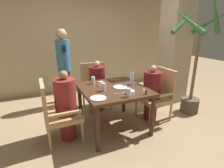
% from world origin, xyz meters
% --- Properties ---
extents(ground_plane, '(16.00, 16.00, 0.00)m').
position_xyz_m(ground_plane, '(0.00, 0.00, 0.00)').
color(ground_plane, '#9E8460').
extents(wall_back, '(8.00, 0.06, 2.80)m').
position_xyz_m(wall_back, '(0.00, 2.27, 1.40)').
color(wall_back, tan).
rests_on(wall_back, ground_plane).
extents(pillar_stone, '(0.53, 0.53, 2.70)m').
position_xyz_m(pillar_stone, '(1.83, 0.64, 1.35)').
color(pillar_stone, tan).
rests_on(pillar_stone, ground_plane).
extents(dining_table, '(1.04, 1.09, 0.73)m').
position_xyz_m(dining_table, '(0.00, 0.00, 0.64)').
color(dining_table, '#422819').
rests_on(dining_table, ground_plane).
extents(chair_left_side, '(0.53, 0.53, 0.96)m').
position_xyz_m(chair_left_side, '(-0.93, 0.00, 0.50)').
color(chair_left_side, tan).
rests_on(chair_left_side, ground_plane).
extents(diner_in_left_chair, '(0.32, 0.32, 1.10)m').
position_xyz_m(diner_in_left_chair, '(-0.78, 0.00, 0.56)').
color(diner_in_left_chair, maroon).
rests_on(diner_in_left_chair, ground_plane).
extents(chair_far_side, '(0.53, 0.53, 0.96)m').
position_xyz_m(chair_far_side, '(0.00, 0.96, 0.50)').
color(chair_far_side, tan).
rests_on(chair_far_side, ground_plane).
extents(diner_in_far_chair, '(0.32, 0.32, 1.05)m').
position_xyz_m(diner_in_far_chair, '(-0.00, 0.81, 0.54)').
color(diner_in_far_chair, maroon).
rests_on(diner_in_far_chair, ground_plane).
extents(chair_right_side, '(0.53, 0.53, 0.96)m').
position_xyz_m(chair_right_side, '(0.93, 0.00, 0.50)').
color(chair_right_side, tan).
rests_on(chair_right_side, ground_plane).
extents(diner_in_right_chair, '(0.32, 0.32, 1.04)m').
position_xyz_m(diner_in_right_chair, '(0.78, 0.00, 0.54)').
color(diner_in_right_chair, maroon).
rests_on(diner_in_right_chair, ground_plane).
extents(standing_host, '(0.28, 0.32, 1.66)m').
position_xyz_m(standing_host, '(-0.57, 1.32, 0.89)').
color(standing_host, '#2D2D33').
rests_on(standing_host, ground_plane).
extents(potted_palm, '(0.89, 0.83, 2.31)m').
position_xyz_m(potted_palm, '(1.69, -0.08, 0.94)').
color(potted_palm, '#4C4238').
rests_on(potted_palm, ground_plane).
extents(plate_main_left, '(0.23, 0.23, 0.01)m').
position_xyz_m(plate_main_left, '(0.11, -0.03, 0.74)').
color(plate_main_left, white).
rests_on(plate_main_left, dining_table).
extents(plate_main_right, '(0.23, 0.23, 0.01)m').
position_xyz_m(plate_main_right, '(-0.38, -0.33, 0.74)').
color(plate_main_right, white).
rests_on(plate_main_right, dining_table).
extents(teacup_with_saucer, '(0.12, 0.12, 0.07)m').
position_xyz_m(teacup_with_saucer, '(-0.14, 0.22, 0.76)').
color(teacup_with_saucer, white).
rests_on(teacup_with_saucer, dining_table).
extents(bowl_small, '(0.13, 0.13, 0.05)m').
position_xyz_m(bowl_small, '(0.12, -0.34, 0.76)').
color(bowl_small, white).
rests_on(bowl_small, dining_table).
extents(water_bottle, '(0.06, 0.06, 0.25)m').
position_xyz_m(water_bottle, '(0.36, 0.02, 0.85)').
color(water_bottle, silver).
rests_on(water_bottle, dining_table).
extents(glass_tall_near, '(0.07, 0.07, 0.13)m').
position_xyz_m(glass_tall_near, '(0.03, -0.45, 0.80)').
color(glass_tall_near, silver).
rests_on(glass_tall_near, dining_table).
extents(glass_tall_mid, '(0.07, 0.07, 0.13)m').
position_xyz_m(glass_tall_mid, '(-0.24, 0.34, 0.80)').
color(glass_tall_mid, silver).
rests_on(glass_tall_mid, dining_table).
extents(glass_tall_far, '(0.07, 0.07, 0.13)m').
position_xyz_m(glass_tall_far, '(-0.21, -0.08, 0.80)').
color(glass_tall_far, silver).
rests_on(glass_tall_far, dining_table).
extents(salt_shaker, '(0.03, 0.03, 0.08)m').
position_xyz_m(salt_shaker, '(0.28, -0.47, 0.77)').
color(salt_shaker, white).
rests_on(salt_shaker, dining_table).
extents(pepper_shaker, '(0.03, 0.03, 0.08)m').
position_xyz_m(pepper_shaker, '(0.32, -0.47, 0.77)').
color(pepper_shaker, '#4C3D2D').
rests_on(pepper_shaker, dining_table).
extents(fork_beside_plate, '(0.17, 0.10, 0.00)m').
position_xyz_m(fork_beside_plate, '(0.24, 0.41, 0.73)').
color(fork_beside_plate, silver).
rests_on(fork_beside_plate, dining_table).
extents(knife_beside_plate, '(0.20, 0.03, 0.00)m').
position_xyz_m(knife_beside_plate, '(-0.01, -0.28, 0.73)').
color(knife_beside_plate, silver).
rests_on(knife_beside_plate, dining_table).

